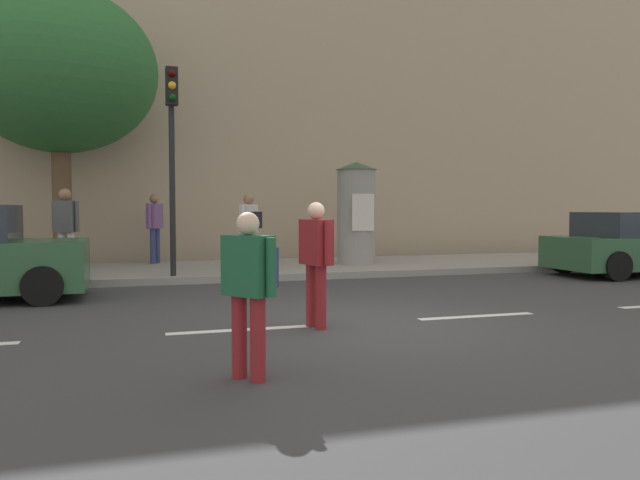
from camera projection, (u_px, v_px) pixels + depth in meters
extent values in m
plane|color=#38383A|center=(365.00, 323.00, 8.44)|extent=(80.00, 80.00, 0.00)
cube|color=gray|center=(260.00, 269.00, 15.12)|extent=(36.00, 4.00, 0.15)
cube|color=silver|center=(238.00, 330.00, 7.93)|extent=(1.80, 0.16, 0.01)
cube|color=silver|center=(477.00, 316.00, 8.94)|extent=(1.80, 0.16, 0.01)
cube|color=tan|center=(227.00, 76.00, 19.60)|extent=(36.00, 5.00, 11.34)
cylinder|color=black|center=(172.00, 192.00, 12.82)|extent=(0.12, 0.12, 3.46)
cube|color=black|center=(172.00, 86.00, 12.54)|extent=(0.24, 0.24, 0.75)
sphere|color=#390605|center=(172.00, 73.00, 12.40)|extent=(0.16, 0.16, 0.16)
sphere|color=#F2A519|center=(172.00, 85.00, 12.41)|extent=(0.16, 0.16, 0.16)
sphere|color=#07330F|center=(172.00, 98.00, 12.43)|extent=(0.16, 0.16, 0.16)
cylinder|color=gray|center=(356.00, 217.00, 15.66)|extent=(0.95, 0.95, 2.35)
cone|color=#334C33|center=(356.00, 166.00, 15.60)|extent=(1.05, 1.05, 0.20)
cube|color=silver|center=(363.00, 212.00, 15.19)|extent=(0.57, 0.02, 0.90)
cylinder|color=brown|center=(62.00, 211.00, 14.54)|extent=(0.43, 0.43, 2.67)
ellipsoid|color=#28602D|center=(59.00, 71.00, 14.37)|extent=(4.42, 4.42, 3.75)
cylinder|color=maroon|center=(311.00, 295.00, 8.17)|extent=(0.14, 0.14, 0.82)
cylinder|color=maroon|center=(321.00, 297.00, 7.96)|extent=(0.14, 0.14, 0.82)
cube|color=maroon|center=(316.00, 242.00, 8.03)|extent=(0.35, 0.53, 0.58)
cylinder|color=maroon|center=(305.00, 241.00, 8.27)|extent=(0.09, 0.09, 0.55)
cylinder|color=maroon|center=(328.00, 243.00, 7.79)|extent=(0.09, 0.09, 0.55)
sphere|color=beige|center=(316.00, 211.00, 8.01)|extent=(0.22, 0.22, 0.22)
cylinder|color=maroon|center=(258.00, 339.00, 5.56)|extent=(0.14, 0.14, 0.76)
cylinder|color=maroon|center=(239.00, 336.00, 5.69)|extent=(0.14, 0.14, 0.76)
cube|color=#1E5938|center=(248.00, 265.00, 5.59)|extent=(0.46, 0.50, 0.54)
cylinder|color=#1E5938|center=(271.00, 267.00, 5.43)|extent=(0.09, 0.09, 0.51)
cylinder|color=#1E5938|center=(226.00, 264.00, 5.75)|extent=(0.09, 0.09, 0.51)
sphere|color=beige|center=(248.00, 224.00, 5.57)|extent=(0.21, 0.21, 0.21)
cube|color=navy|center=(261.00, 267.00, 5.74)|extent=(0.30, 0.32, 0.36)
cylinder|color=#B78C33|center=(251.00, 252.00, 13.73)|extent=(0.14, 0.14, 0.86)
cylinder|color=#B78C33|center=(247.00, 253.00, 13.55)|extent=(0.14, 0.14, 0.86)
cube|color=silver|center=(249.00, 219.00, 13.60)|extent=(0.44, 0.46, 0.61)
cylinder|color=silver|center=(254.00, 218.00, 13.82)|extent=(0.09, 0.09, 0.58)
cylinder|color=silver|center=(243.00, 219.00, 13.38)|extent=(0.09, 0.09, 0.58)
sphere|color=#8C664C|center=(249.00, 199.00, 13.58)|extent=(0.23, 0.23, 0.23)
cube|color=black|center=(256.00, 220.00, 13.53)|extent=(0.30, 0.32, 0.36)
cylinder|color=navy|center=(153.00, 246.00, 15.66)|extent=(0.14, 0.14, 0.88)
cylinder|color=navy|center=(157.00, 246.00, 15.89)|extent=(0.14, 0.14, 0.88)
cube|color=#724C84|center=(155.00, 216.00, 15.74)|extent=(0.44, 0.52, 0.62)
cylinder|color=#724C84|center=(149.00, 216.00, 15.47)|extent=(0.09, 0.09, 0.59)
cylinder|color=#724C84|center=(160.00, 216.00, 16.00)|extent=(0.09, 0.09, 0.59)
sphere|color=#8C664C|center=(154.00, 199.00, 15.71)|extent=(0.24, 0.24, 0.24)
cylinder|color=silver|center=(71.00, 254.00, 12.72)|extent=(0.14, 0.14, 0.90)
cylinder|color=silver|center=(62.00, 254.00, 12.76)|extent=(0.14, 0.14, 0.90)
cube|color=#4C4C51|center=(65.00, 216.00, 12.70)|extent=(0.48, 0.40, 0.64)
cylinder|color=#4C4C51|center=(77.00, 216.00, 12.66)|extent=(0.09, 0.09, 0.61)
cylinder|color=#4C4C51|center=(54.00, 216.00, 12.74)|extent=(0.09, 0.09, 0.61)
sphere|color=#8C664C|center=(65.00, 195.00, 12.68)|extent=(0.25, 0.25, 0.25)
cylinder|color=black|center=(43.00, 286.00, 9.87)|extent=(0.64, 0.22, 0.64)
cylinder|color=black|center=(54.00, 275.00, 11.43)|extent=(0.64, 0.22, 0.64)
cube|color=#262D38|center=(640.00, 224.00, 14.36)|extent=(2.57, 1.71, 0.55)
cylinder|color=black|center=(617.00, 266.00, 13.21)|extent=(0.65, 0.24, 0.64)
cylinder|color=black|center=(564.00, 260.00, 14.87)|extent=(0.65, 0.24, 0.64)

